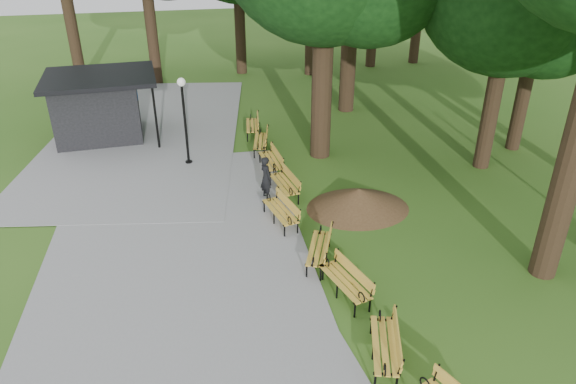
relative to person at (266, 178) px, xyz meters
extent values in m
plane|color=#325F1B|center=(0.63, -6.80, -0.78)|extent=(100.00, 100.00, 0.00)
cube|color=gray|center=(-3.37, -3.80, -0.75)|extent=(12.00, 38.00, 0.06)
imported|color=black|center=(0.00, 0.00, 0.00)|extent=(0.54, 0.66, 1.56)
cylinder|color=black|center=(-2.48, 3.52, 0.82)|extent=(0.10, 0.10, 3.20)
sphere|color=white|center=(-2.48, 3.52, 2.51)|extent=(0.32, 0.32, 0.32)
cone|color=#47301C|center=(2.87, -1.37, -0.42)|extent=(2.91, 2.91, 0.72)
cylinder|color=black|center=(8.70, 0.80, 2.36)|extent=(0.60, 0.60, 6.28)
cylinder|color=black|center=(2.82, 3.21, 3.06)|extent=(0.80, 0.80, 7.68)
cylinder|color=black|center=(5.63, 8.43, 3.23)|extent=(0.76, 0.76, 8.01)
cylinder|color=black|center=(10.97, 2.17, 2.69)|extent=(0.56, 0.56, 6.93)
camera|label=1|loc=(-2.75, -15.90, 7.90)|focal=32.81mm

